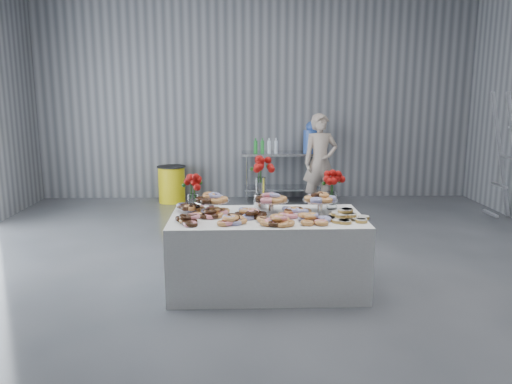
{
  "coord_description": "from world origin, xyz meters",
  "views": [
    {
      "loc": [
        -0.32,
        -4.81,
        1.94
      ],
      "look_at": [
        -0.15,
        0.22,
        0.94
      ],
      "focal_mm": 35.0,
      "sensor_mm": 36.0,
      "label": 1
    }
  ],
  "objects_px": {
    "stepladder": "(508,157)",
    "water_jug": "(311,138)",
    "trash_barrel": "(172,184)",
    "display_table": "(267,252)",
    "person": "(320,162)",
    "prep_table": "(283,168)"
  },
  "relations": [
    {
      "from": "stepladder",
      "to": "water_jug",
      "type": "bearing_deg",
      "value": 151.07
    },
    {
      "from": "trash_barrel",
      "to": "stepladder",
      "type": "bearing_deg",
      "value": -16.19
    },
    {
      "from": "display_table",
      "to": "trash_barrel",
      "type": "bearing_deg",
      "value": 109.9
    },
    {
      "from": "display_table",
      "to": "stepladder",
      "type": "xyz_separation_m",
      "value": [
        3.8,
        2.59,
        0.62
      ]
    },
    {
      "from": "trash_barrel",
      "to": "water_jug",
      "type": "bearing_deg",
      "value": 0.0
    },
    {
      "from": "trash_barrel",
      "to": "person",
      "type": "bearing_deg",
      "value": -14.65
    },
    {
      "from": "display_table",
      "to": "stepladder",
      "type": "distance_m",
      "value": 4.64
    },
    {
      "from": "display_table",
      "to": "person",
      "type": "xyz_separation_m",
      "value": [
        1.09,
        3.45,
        0.43
      ]
    },
    {
      "from": "water_jug",
      "to": "trash_barrel",
      "type": "distance_m",
      "value": 2.64
    },
    {
      "from": "display_table",
      "to": "trash_barrel",
      "type": "relative_size",
      "value": 2.88
    },
    {
      "from": "water_jug",
      "to": "stepladder",
      "type": "bearing_deg",
      "value": -28.93
    },
    {
      "from": "display_table",
      "to": "water_jug",
      "type": "xyz_separation_m",
      "value": [
        1.02,
        4.13,
        0.77
      ]
    },
    {
      "from": "person",
      "to": "trash_barrel",
      "type": "height_order",
      "value": "person"
    },
    {
      "from": "display_table",
      "to": "trash_barrel",
      "type": "xyz_separation_m",
      "value": [
        -1.49,
        4.13,
        -0.04
      ]
    },
    {
      "from": "water_jug",
      "to": "display_table",
      "type": "bearing_deg",
      "value": -103.88
    },
    {
      "from": "display_table",
      "to": "trash_barrel",
      "type": "distance_m",
      "value": 4.39
    },
    {
      "from": "prep_table",
      "to": "trash_barrel",
      "type": "relative_size",
      "value": 2.28
    },
    {
      "from": "trash_barrel",
      "to": "stepladder",
      "type": "distance_m",
      "value": 5.55
    },
    {
      "from": "person",
      "to": "trash_barrel",
      "type": "distance_m",
      "value": 2.71
    },
    {
      "from": "prep_table",
      "to": "stepladder",
      "type": "relative_size",
      "value": 0.75
    },
    {
      "from": "person",
      "to": "trash_barrel",
      "type": "xyz_separation_m",
      "value": [
        -2.58,
        0.67,
        -0.48
      ]
    },
    {
      "from": "display_table",
      "to": "person",
      "type": "height_order",
      "value": "person"
    }
  ]
}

